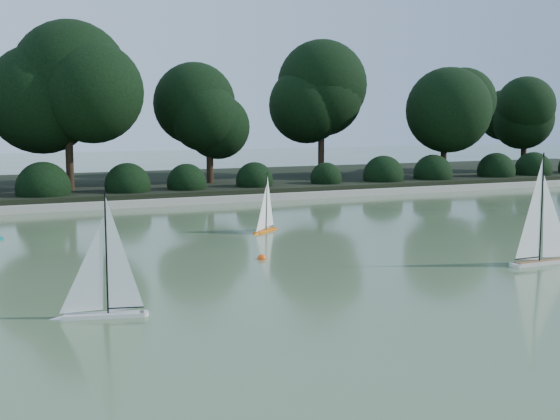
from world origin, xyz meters
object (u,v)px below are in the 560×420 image
at_px(sailboat_white_a, 96,297).
at_px(sailboat_white_b, 548,246).
at_px(race_buoy, 262,259).
at_px(sailboat_orange, 264,222).

relative_size(sailboat_white_a, sailboat_white_b, 0.83).
relative_size(sailboat_white_a, race_buoy, 9.81).
bearing_deg(sailboat_white_a, race_buoy, 37.92).
xyz_separation_m(sailboat_white_a, sailboat_orange, (3.91, 4.61, -0.04)).
bearing_deg(sailboat_orange, sailboat_white_a, -130.24).
xyz_separation_m(sailboat_white_b, sailboat_orange, (-2.71, 4.43, -0.08)).
bearing_deg(sailboat_white_b, race_buoy, 151.19).
height_order(sailboat_white_b, race_buoy, sailboat_white_b).
bearing_deg(race_buoy, sailboat_orange, 66.57).
bearing_deg(sailboat_white_a, sailboat_white_b, 1.59).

